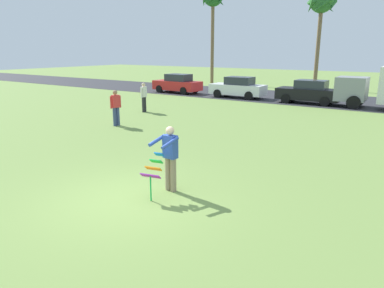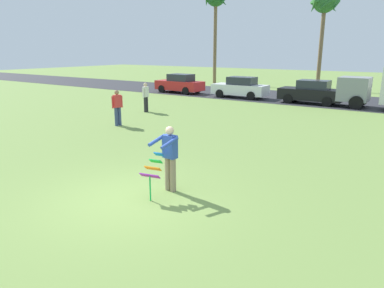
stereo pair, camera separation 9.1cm
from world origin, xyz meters
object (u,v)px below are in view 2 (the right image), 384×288
Objects in this scene: person_kite_flyer at (170,156)px; kite_held at (153,170)px; parked_car_red at (180,84)px; parked_car_black at (311,92)px; person_walker_near at (146,96)px; person_walker_far at (117,107)px; parked_car_white at (240,88)px; palm_tree_right_near at (324,5)px; palm_tree_left_near at (216,1)px.

person_kite_flyer is 1.54× the size of kite_held.
parked_car_red is 11.17m from parked_car_black.
parked_car_red is 9.83m from person_walker_near.
person_walker_far is (1.52, -3.77, 0.00)m from person_walker_near.
person_kite_flyer is at bearing -68.50° from parked_car_white.
palm_tree_right_near is 5.12× the size of person_walker_near.
parked_car_black reaches higher than kite_held.
person_walker_far is at bearing -90.73° from parked_car_white.
parked_car_white is 14.79m from palm_tree_left_near.
parked_car_black is (5.41, -0.00, 0.00)m from parked_car_white.
parked_car_white is 5.41m from parked_car_black.
palm_tree_right_near is (-2.32, 9.91, 6.65)m from parked_car_black.
palm_tree_right_near is at bearing 48.26° from parked_car_red.
kite_held is 22.51m from parked_car_red.
person_walker_near and person_walker_far have the same top height.
person_walker_far is at bearing -66.28° from parked_car_red.
kite_held is (-0.03, -0.63, -0.20)m from person_kite_flyer.
kite_held is at bearing -61.83° from palm_tree_left_near.
person_kite_flyer is at bearing -61.24° from palm_tree_left_near.
parked_car_red is 5.75m from parked_car_white.
parked_car_red is 1.01× the size of parked_car_black.
palm_tree_right_near is (8.84, 9.91, 6.65)m from parked_car_red.
parked_car_white reaches higher than kite_held.
parked_car_white is at bearing 79.34° from person_walker_near.
kite_held is at bearing -69.25° from parked_car_white.
parked_car_red is at bearing 125.58° from person_kite_flyer.
kite_held is at bearing -47.74° from person_walker_near.
parked_car_white is 12.32m from palm_tree_right_near.
person_walker_far is (5.59, -12.73, 0.16)m from parked_car_red.
person_walker_near is (-4.78, -18.86, -6.49)m from palm_tree_right_near.
parked_car_white and parked_car_black have the same top height.
person_walker_near reaches higher than parked_car_black.
person_walker_far is (-3.25, -22.64, -6.49)m from palm_tree_right_near.
parked_car_red and parked_car_white have the same top height.
palm_tree_left_near is at bearing -178.73° from palm_tree_right_near.
parked_car_red is 0.42× the size of palm_tree_left_near.
person_walker_near reaches higher than parked_car_white.
parked_car_white is 2.46× the size of person_walker_near.
parked_car_white is at bearing 89.27° from person_walker_far.
palm_tree_right_near is at bearing 75.79° from person_walker_near.
palm_tree_left_near reaches higher than palm_tree_right_near.
parked_car_white is at bearing 179.99° from parked_car_black.
parked_car_black is at bearing 95.24° from person_kite_flyer.
kite_held is at bearing -85.04° from parked_car_black.
parked_car_black is 12.16m from palm_tree_right_near.
parked_car_black is (11.17, 0.00, 0.00)m from parked_car_red.
parked_car_black is at bearing -76.81° from palm_tree_right_near.
person_kite_flyer reaches higher than parked_car_white.
kite_held is 19.82m from parked_car_white.
person_walker_far reaches higher than parked_car_red.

